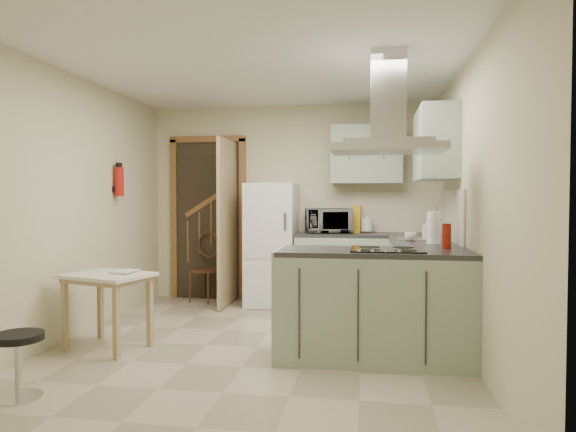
% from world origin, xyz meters
% --- Properties ---
extents(floor, '(4.20, 4.20, 0.00)m').
position_xyz_m(floor, '(0.00, 0.00, 0.00)').
color(floor, tan).
rests_on(floor, ground).
extents(ceiling, '(4.20, 4.20, 0.00)m').
position_xyz_m(ceiling, '(0.00, 0.00, 2.50)').
color(ceiling, silver).
rests_on(ceiling, back_wall).
extents(back_wall, '(3.60, 0.00, 3.60)m').
position_xyz_m(back_wall, '(0.00, 2.10, 1.25)').
color(back_wall, beige).
rests_on(back_wall, floor).
extents(left_wall, '(0.00, 4.20, 4.20)m').
position_xyz_m(left_wall, '(-1.80, 0.00, 1.25)').
color(left_wall, beige).
rests_on(left_wall, floor).
extents(right_wall, '(0.00, 4.20, 4.20)m').
position_xyz_m(right_wall, '(1.80, 0.00, 1.25)').
color(right_wall, beige).
rests_on(right_wall, floor).
extents(doorway, '(1.10, 0.12, 2.10)m').
position_xyz_m(doorway, '(-1.10, 2.07, 1.05)').
color(doorway, brown).
rests_on(doorway, floor).
extents(fridge, '(0.60, 0.60, 1.50)m').
position_xyz_m(fridge, '(-0.20, 1.80, 0.75)').
color(fridge, white).
rests_on(fridge, floor).
extents(counter_back, '(1.08, 0.60, 0.90)m').
position_xyz_m(counter_back, '(0.66, 1.80, 0.45)').
color(counter_back, '#9EB2A0').
rests_on(counter_back, floor).
extents(counter_right, '(0.60, 1.95, 0.90)m').
position_xyz_m(counter_right, '(1.50, 1.12, 0.45)').
color(counter_right, '#9EB2A0').
rests_on(counter_right, floor).
extents(splashback, '(1.68, 0.02, 0.50)m').
position_xyz_m(splashback, '(0.96, 2.09, 1.15)').
color(splashback, beige).
rests_on(splashback, counter_back).
extents(wall_cabinet_back, '(0.85, 0.35, 0.70)m').
position_xyz_m(wall_cabinet_back, '(0.95, 1.93, 1.85)').
color(wall_cabinet_back, '#9EB2A0').
rests_on(wall_cabinet_back, back_wall).
extents(wall_cabinet_right, '(0.35, 0.90, 0.70)m').
position_xyz_m(wall_cabinet_right, '(1.62, 0.85, 1.85)').
color(wall_cabinet_right, '#9EB2A0').
rests_on(wall_cabinet_right, right_wall).
extents(peninsula, '(1.55, 0.65, 0.90)m').
position_xyz_m(peninsula, '(1.02, -0.18, 0.45)').
color(peninsula, '#9EB2A0').
rests_on(peninsula, floor).
extents(hob, '(0.58, 0.50, 0.01)m').
position_xyz_m(hob, '(1.12, -0.18, 0.91)').
color(hob, black).
rests_on(hob, peninsula).
extents(extractor_hood, '(0.90, 0.55, 0.10)m').
position_xyz_m(extractor_hood, '(1.12, -0.18, 1.72)').
color(extractor_hood, silver).
rests_on(extractor_hood, ceiling).
extents(sink, '(0.45, 0.40, 0.01)m').
position_xyz_m(sink, '(1.50, 0.95, 0.91)').
color(sink, silver).
rests_on(sink, counter_right).
extents(fire_extinguisher, '(0.10, 0.10, 0.32)m').
position_xyz_m(fire_extinguisher, '(-1.74, 0.90, 1.50)').
color(fire_extinguisher, '#B2140F').
rests_on(fire_extinguisher, left_wall).
extents(drop_leaf_table, '(0.83, 0.71, 0.66)m').
position_xyz_m(drop_leaf_table, '(-1.28, -0.23, 0.33)').
color(drop_leaf_table, tan).
rests_on(drop_leaf_table, floor).
extents(bentwood_chair, '(0.46, 0.46, 0.81)m').
position_xyz_m(bentwood_chair, '(-1.06, 1.85, 0.40)').
color(bentwood_chair, '#431E16').
rests_on(bentwood_chair, floor).
extents(stool, '(0.38, 0.38, 0.43)m').
position_xyz_m(stool, '(-1.30, -1.37, 0.22)').
color(stool, black).
rests_on(stool, floor).
extents(microwave, '(0.61, 0.48, 0.29)m').
position_xyz_m(microwave, '(0.49, 1.83, 1.05)').
color(microwave, black).
rests_on(microwave, counter_back).
extents(kettle, '(0.14, 0.14, 0.20)m').
position_xyz_m(kettle, '(0.96, 1.91, 1.00)').
color(kettle, white).
rests_on(kettle, counter_back).
extents(cereal_box, '(0.10, 0.22, 0.33)m').
position_xyz_m(cereal_box, '(0.84, 1.99, 1.06)').
color(cereal_box, gold).
rests_on(cereal_box, counter_back).
extents(soap_bottle, '(0.10, 0.11, 0.21)m').
position_xyz_m(soap_bottle, '(1.59, 1.16, 1.01)').
color(soap_bottle, silver).
rests_on(soap_bottle, counter_right).
extents(paper_towel, '(0.16, 0.16, 0.31)m').
position_xyz_m(paper_towel, '(1.56, 0.40, 1.05)').
color(paper_towel, white).
rests_on(paper_towel, counter_right).
extents(cup, '(0.14, 0.14, 0.09)m').
position_xyz_m(cup, '(1.38, 0.72, 0.94)').
color(cup, silver).
rests_on(cup, counter_right).
extents(red_bottle, '(0.10, 0.10, 0.21)m').
position_xyz_m(red_bottle, '(1.61, -0.02, 1.01)').
color(red_bottle, '#A21C0D').
rests_on(red_bottle, peninsula).
extents(book, '(0.19, 0.25, 0.11)m').
position_xyz_m(book, '(-1.24, -0.15, 0.71)').
color(book, '#993433').
rests_on(book, drop_leaf_table).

